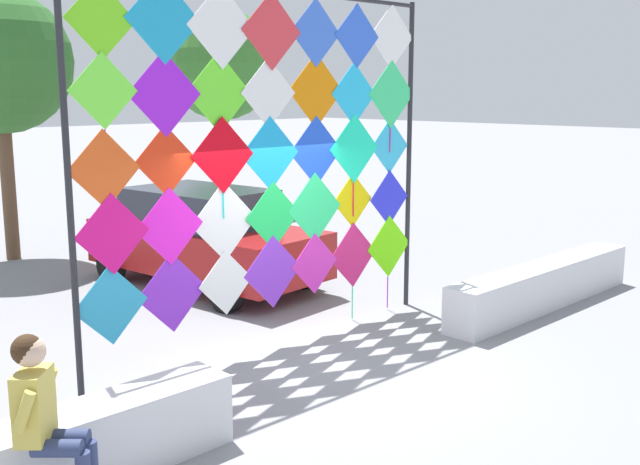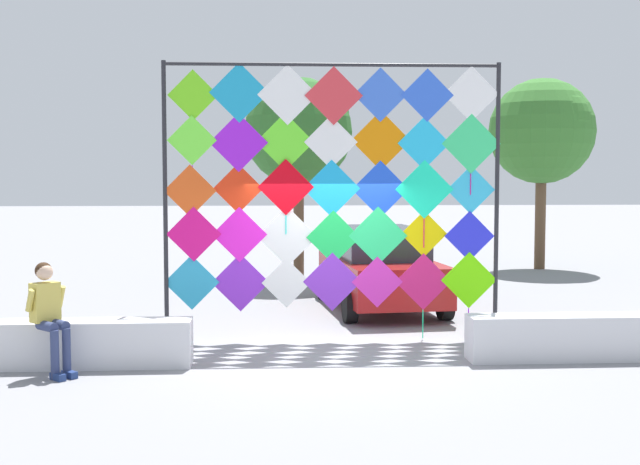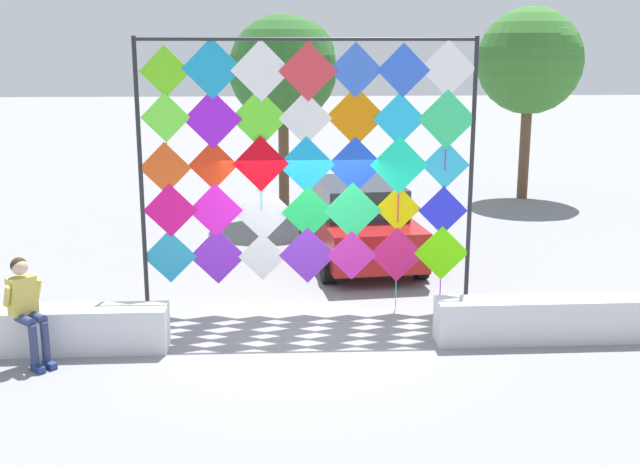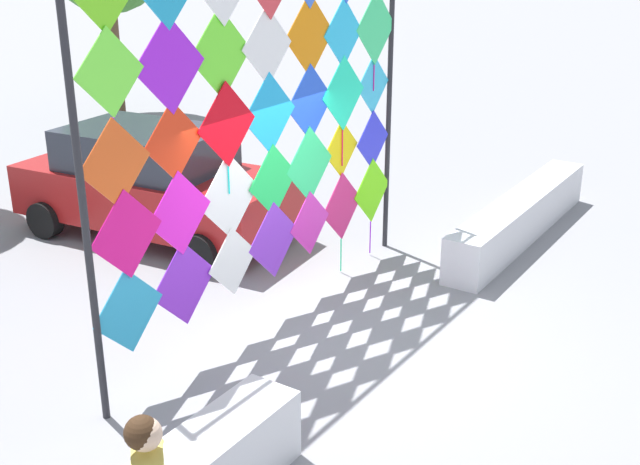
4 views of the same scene
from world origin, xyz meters
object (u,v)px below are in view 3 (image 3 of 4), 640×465
Objects in this scene: kite_display_rack at (308,159)px; parked_car at (359,222)px; tree_far_right at (534,57)px; seated_vendor at (26,303)px; tree_palm_like at (286,68)px.

parked_car is (1.17, 3.06, -1.71)m from kite_display_rack.
kite_display_rack is 11.87m from tree_far_right.
kite_display_rack is 4.68m from seated_vendor.
tree_palm_like is (-0.19, 7.35, 1.23)m from kite_display_rack.
seated_vendor is at bearing -135.01° from parked_car.
seated_vendor is (-3.90, -2.00, -1.64)m from kite_display_rack.
seated_vendor is 7.16m from parked_car.
kite_display_rack is at bearing -124.95° from tree_far_right.
tree_far_right reaches higher than parked_car.
parked_car is 0.80× the size of tree_far_right.
tree_far_right is at bearing 18.39° from tree_palm_like.
seated_vendor is 0.28× the size of tree_far_right.
tree_palm_like is at bearing 91.46° from kite_display_rack.
tree_far_right reaches higher than tree_palm_like.
tree_palm_like reaches higher than parked_car.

